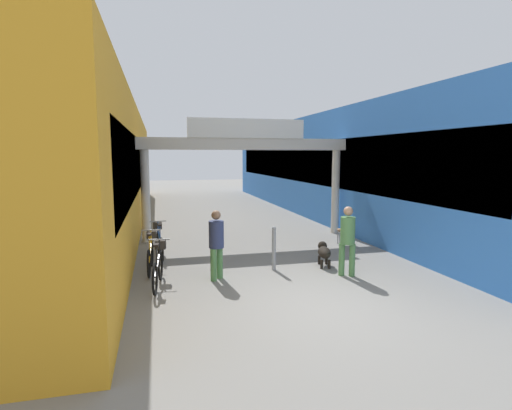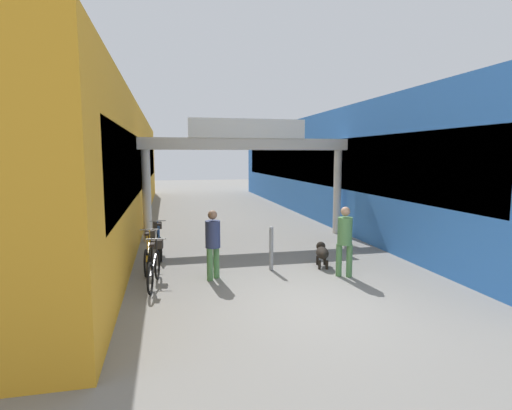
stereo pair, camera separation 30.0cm
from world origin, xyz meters
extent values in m
plane|color=gray|center=(0.00, 0.00, 0.00)|extent=(80.00, 80.00, 0.00)
cube|color=gold|center=(-5.10, 11.00, 2.29)|extent=(3.00, 26.00, 4.59)
cube|color=black|center=(-3.62, 11.00, 2.52)|extent=(0.04, 23.40, 1.84)
cube|color=blue|center=(5.10, 11.00, 2.29)|extent=(3.00, 26.00, 4.59)
cube|color=black|center=(3.62, 11.00, 2.52)|extent=(0.04, 23.40, 1.84)
cylinder|color=beige|center=(-3.35, 6.56, 1.51)|extent=(0.28, 0.28, 3.02)
cylinder|color=beige|center=(3.35, 6.56, 1.51)|extent=(0.28, 0.28, 3.02)
cube|color=beige|center=(0.00, 6.56, 3.22)|extent=(7.40, 0.44, 0.39)
cube|color=white|center=(0.00, 6.36, 3.73)|extent=(3.96, 0.10, 0.64)
cylinder|color=#4C7F47|center=(1.22, 1.62, 0.39)|extent=(0.19, 0.19, 0.77)
cylinder|color=#4C7F47|center=(1.43, 1.50, 0.39)|extent=(0.19, 0.19, 0.77)
cylinder|color=#4C7F47|center=(1.32, 1.56, 1.09)|extent=(0.47, 0.47, 0.64)
sphere|color=tan|center=(1.32, 1.56, 1.55)|extent=(0.30, 0.30, 0.22)
cylinder|color=#4C7F47|center=(-1.79, 1.93, 0.37)|extent=(0.20, 0.20, 0.75)
cylinder|color=#4C7F47|center=(-1.62, 2.10, 0.37)|extent=(0.20, 0.20, 0.75)
cylinder|color=navy|center=(-1.70, 2.02, 1.06)|extent=(0.48, 0.48, 0.62)
sphere|color=#8C664C|center=(-1.70, 2.02, 1.50)|extent=(0.30, 0.30, 0.21)
ellipsoid|color=black|center=(1.13, 2.43, 0.37)|extent=(0.48, 0.76, 0.28)
sphere|color=black|center=(1.21, 2.74, 0.47)|extent=(0.29, 0.29, 0.24)
sphere|color=white|center=(1.19, 2.63, 0.35)|extent=(0.21, 0.21, 0.17)
cylinder|color=black|center=(1.10, 2.66, 0.11)|extent=(0.09, 0.09, 0.23)
cylinder|color=black|center=(1.28, 2.61, 0.11)|extent=(0.09, 0.09, 0.23)
cylinder|color=black|center=(0.99, 2.25, 0.11)|extent=(0.09, 0.09, 0.23)
cylinder|color=black|center=(1.17, 2.20, 0.11)|extent=(0.09, 0.09, 0.23)
torus|color=black|center=(-2.96, 2.30, 0.34)|extent=(0.13, 0.67, 0.67)
torus|color=black|center=(-3.07, 1.29, 0.34)|extent=(0.13, 0.67, 0.67)
cube|color=black|center=(-3.02, 1.79, 0.52)|extent=(0.15, 0.94, 0.34)
cylinder|color=black|center=(-3.03, 1.67, 0.74)|extent=(0.04, 0.04, 0.42)
cube|color=black|center=(-3.03, 1.67, 0.96)|extent=(0.12, 0.23, 0.05)
cylinder|color=black|center=(-2.96, 2.24, 0.72)|extent=(0.04, 0.04, 0.46)
cylinder|color=gray|center=(-2.96, 2.24, 0.96)|extent=(0.46, 0.08, 0.03)
cube|color=#332D28|center=(-2.94, 2.44, 0.80)|extent=(0.26, 0.23, 0.20)
torus|color=black|center=(-3.16, 3.53, 0.34)|extent=(0.09, 0.67, 0.67)
torus|color=black|center=(-3.21, 2.51, 0.34)|extent=(0.09, 0.67, 0.67)
cube|color=gold|center=(-3.19, 3.02, 0.52)|extent=(0.09, 0.94, 0.34)
cylinder|color=gold|center=(-3.19, 2.90, 0.74)|extent=(0.03, 0.03, 0.42)
cube|color=black|center=(-3.19, 2.90, 0.96)|extent=(0.11, 0.23, 0.05)
cylinder|color=gold|center=(-3.16, 3.47, 0.72)|extent=(0.03, 0.03, 0.46)
cylinder|color=gray|center=(-3.16, 3.47, 0.96)|extent=(0.46, 0.05, 0.03)
cube|color=#332D28|center=(-3.15, 3.67, 0.80)|extent=(0.25, 0.21, 0.20)
torus|color=black|center=(-2.99, 4.87, 0.34)|extent=(0.11, 0.67, 0.67)
torus|color=black|center=(-2.90, 3.86, 0.34)|extent=(0.11, 0.67, 0.67)
cube|color=#234C9E|center=(-2.95, 4.36, 0.52)|extent=(0.11, 0.94, 0.34)
cylinder|color=#234C9E|center=(-2.94, 4.24, 0.74)|extent=(0.03, 0.03, 0.42)
cube|color=black|center=(-2.94, 4.24, 0.96)|extent=(0.12, 0.23, 0.05)
cylinder|color=#234C9E|center=(-2.98, 4.81, 0.72)|extent=(0.03, 0.03, 0.46)
cylinder|color=gray|center=(-2.98, 4.81, 0.96)|extent=(0.46, 0.07, 0.03)
cube|color=#332D28|center=(-3.00, 5.01, 0.80)|extent=(0.26, 0.22, 0.20)
cylinder|color=gray|center=(-0.21, 2.45, 0.51)|extent=(0.10, 0.10, 1.02)
sphere|color=gray|center=(-0.21, 2.45, 1.05)|extent=(0.10, 0.10, 0.10)
cylinder|color=gray|center=(2.55, 4.50, 0.23)|extent=(0.04, 0.04, 0.45)
cylinder|color=gray|center=(2.65, 4.83, 0.23)|extent=(0.04, 0.04, 0.45)
cylinder|color=gray|center=(2.87, 4.40, 0.23)|extent=(0.04, 0.04, 0.45)
cylinder|color=gray|center=(2.98, 4.73, 0.23)|extent=(0.04, 0.04, 0.45)
cube|color=olive|center=(2.76, 4.62, 0.47)|extent=(0.50, 0.50, 0.04)
cube|color=olive|center=(2.94, 4.56, 0.69)|extent=(0.16, 0.39, 0.40)
camera|label=1|loc=(-2.97, -6.83, 2.83)|focal=28.00mm
camera|label=2|loc=(-2.68, -6.90, 2.83)|focal=28.00mm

